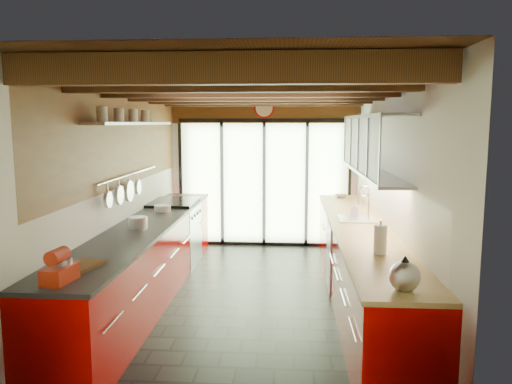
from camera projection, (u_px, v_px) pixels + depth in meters
ground at (252, 299)px, 6.01m from camera, size 5.50×5.50×0.00m
room_shell at (252, 162)px, 5.78m from camera, size 5.50×5.50×5.50m
ceiling_beams at (254, 93)px, 6.04m from camera, size 3.14×5.06×4.90m
glass_door at (264, 149)px, 8.44m from camera, size 2.95×0.10×2.90m
left_counter at (147, 260)px, 6.03m from camera, size 0.68×5.00×0.92m
range_stove at (175, 233)px, 7.46m from camera, size 0.66×0.90×0.97m
right_counter at (360, 264)px, 5.86m from camera, size 0.68×5.00×0.92m
sink_assembly at (358, 216)px, 6.18m from camera, size 0.45×0.52×0.43m
upper_cabinets_right at (373, 145)px, 5.95m from camera, size 0.34×3.00×3.00m
left_wall_fixtures at (131, 142)px, 5.99m from camera, size 0.28×2.60×0.96m
stand_mixer at (60, 269)px, 3.74m from camera, size 0.20×0.31×0.27m
pot_large at (138, 223)px, 5.65m from camera, size 0.24×0.24×0.13m
pot_small at (163, 208)px, 6.72m from camera, size 0.27×0.27×0.09m
cutting_board at (82, 266)px, 4.13m from camera, size 0.32×0.39×0.03m
kettle at (405, 274)px, 3.55m from camera, size 0.28×0.30×0.26m
paper_towel at (380, 240)px, 4.53m from camera, size 0.14×0.14×0.32m
soap_bottle at (355, 209)px, 6.30m from camera, size 0.12×0.12×0.20m
bowl at (341, 196)px, 8.01m from camera, size 0.26×0.26×0.05m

